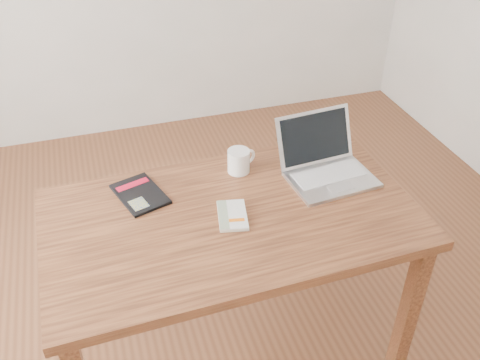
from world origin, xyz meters
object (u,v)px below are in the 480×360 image
object	(u,v)px
white_guidebook	(232,215)
desk	(232,233)
black_guidebook	(140,194)
coffee_mug	(239,160)
laptop	(325,164)

from	to	relation	value
white_guidebook	desk	bearing A→B (deg)	93.53
black_guidebook	white_guidebook	bearing A→B (deg)	-54.66
desk	coffee_mug	bearing A→B (deg)	65.46
white_guidebook	laptop	world-z (taller)	laptop
white_guidebook	black_guidebook	xyz separation A→B (m)	(-0.29, 0.22, -0.00)
desk	white_guidebook	size ratio (longest dim) A/B	7.44
coffee_mug	black_guidebook	bearing A→B (deg)	164.65
desk	black_guidebook	world-z (taller)	black_guidebook
black_guidebook	laptop	size ratio (longest dim) A/B	0.75
white_guidebook	coffee_mug	bearing A→B (deg)	78.96
white_guidebook	laptop	distance (m)	0.45
laptop	coffee_mug	xyz separation A→B (m)	(-0.32, 0.12, 0.00)
white_guidebook	laptop	size ratio (longest dim) A/B	0.52
laptop	black_guidebook	bearing A→B (deg)	168.79
black_guidebook	coffee_mug	size ratio (longest dim) A/B	2.11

